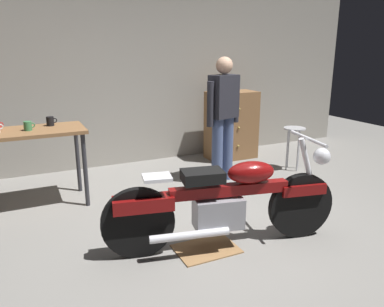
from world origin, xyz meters
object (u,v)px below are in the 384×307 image
object	(u,v)px
mug_black_matte	(50,121)
person_standing	(223,114)
shop_stool	(294,137)
motorcycle	(226,201)
wooden_dresser	(231,125)
mug_green_speckled	(28,126)

from	to	relation	value
mug_black_matte	person_standing	bearing A→B (deg)	-7.85
person_standing	shop_stool	bearing A→B (deg)	162.80
person_standing	motorcycle	bearing A→B (deg)	45.38
mug_black_matte	shop_stool	bearing A→B (deg)	-5.59
shop_stool	wooden_dresser	bearing A→B (deg)	118.61
person_standing	shop_stool	distance (m)	1.28
mug_black_matte	mug_green_speckled	xyz separation A→B (m)	(-0.25, -0.17, -0.00)
person_standing	mug_green_speckled	world-z (taller)	person_standing
shop_stool	wooden_dresser	distance (m)	1.07
wooden_dresser	motorcycle	bearing A→B (deg)	-122.08
shop_stool	wooden_dresser	xyz separation A→B (m)	(-0.51, 0.94, 0.05)
person_standing	wooden_dresser	size ratio (longest dim) A/B	1.52
motorcycle	shop_stool	bearing A→B (deg)	48.54
mug_black_matte	motorcycle	bearing A→B (deg)	-56.28
motorcycle	shop_stool	xyz separation A→B (m)	(2.09, 1.56, 0.05)
shop_stool	wooden_dresser	size ratio (longest dim) A/B	0.58
shop_stool	motorcycle	bearing A→B (deg)	-143.12
shop_stool	wooden_dresser	world-z (taller)	wooden_dresser
mug_black_matte	mug_green_speckled	size ratio (longest dim) A/B	1.02
shop_stool	mug_black_matte	size ratio (longest dim) A/B	5.29
person_standing	wooden_dresser	xyz separation A→B (m)	(0.69, 0.91, -0.38)
wooden_dresser	mug_black_matte	distance (m)	2.93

